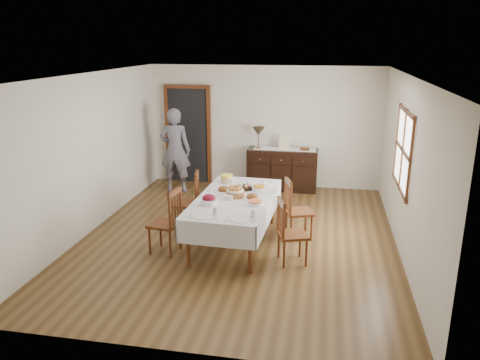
% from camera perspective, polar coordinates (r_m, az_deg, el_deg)
% --- Properties ---
extents(ground, '(6.00, 6.00, 0.00)m').
position_cam_1_polar(ground, '(7.71, -0.14, -6.99)').
color(ground, brown).
extents(room_shell, '(5.02, 6.02, 2.65)m').
position_cam_1_polar(room_shell, '(7.65, -0.63, 5.71)').
color(room_shell, silver).
rests_on(room_shell, ground).
extents(dining_table, '(1.23, 2.27, 0.76)m').
position_cam_1_polar(dining_table, '(7.26, -0.64, -2.80)').
color(dining_table, silver).
rests_on(dining_table, ground).
extents(chair_left_near, '(0.48, 0.48, 1.01)m').
position_cam_1_polar(chair_left_near, '(7.09, -8.83, -4.92)').
color(chair_left_near, '#562912').
rests_on(chair_left_near, ground).
extents(chair_left_far, '(0.48, 0.48, 0.99)m').
position_cam_1_polar(chair_left_far, '(7.94, -6.20, -2.48)').
color(chair_left_far, '#562912').
rests_on(chair_left_far, ground).
extents(chair_right_near, '(0.51, 0.51, 0.96)m').
position_cam_1_polar(chair_right_near, '(6.73, 6.05, -6.22)').
color(chair_right_near, '#562912').
rests_on(chair_right_near, ground).
extents(chair_right_far, '(0.52, 0.52, 0.99)m').
position_cam_1_polar(chair_right_far, '(7.58, 6.84, -3.47)').
color(chair_right_far, '#562912').
rests_on(chair_right_far, ground).
extents(sideboard, '(1.48, 0.54, 0.89)m').
position_cam_1_polar(sideboard, '(10.06, 5.16, 1.31)').
color(sideboard, black).
rests_on(sideboard, ground).
extents(person, '(0.61, 0.41, 1.90)m').
position_cam_1_polar(person, '(9.88, -7.93, 3.95)').
color(person, slate).
rests_on(person, ground).
extents(bread_basket, '(0.29, 0.29, 0.17)m').
position_cam_1_polar(bread_basket, '(7.24, -0.60, -1.46)').
color(bread_basket, '#935C2E').
rests_on(bread_basket, dining_table).
extents(egg_basket, '(0.27, 0.27, 0.10)m').
position_cam_1_polar(egg_basket, '(7.62, 0.54, -0.88)').
color(egg_basket, black).
rests_on(egg_basket, dining_table).
extents(ham_platter_a, '(0.31, 0.31, 0.11)m').
position_cam_1_polar(ham_platter_a, '(7.49, -1.98, -1.22)').
color(ham_platter_a, white).
rests_on(ham_platter_a, dining_table).
extents(ham_platter_b, '(0.30, 0.30, 0.11)m').
position_cam_1_polar(ham_platter_b, '(7.14, 1.54, -2.14)').
color(ham_platter_b, white).
rests_on(ham_platter_b, dining_table).
extents(beet_bowl, '(0.24, 0.24, 0.16)m').
position_cam_1_polar(beet_bowl, '(6.91, -3.80, -2.47)').
color(beet_bowl, white).
rests_on(beet_bowl, dining_table).
extents(carrot_bowl, '(0.24, 0.24, 0.09)m').
position_cam_1_polar(carrot_bowl, '(7.54, 2.35, -1.02)').
color(carrot_bowl, white).
rests_on(carrot_bowl, dining_table).
extents(pineapple_bowl, '(0.22, 0.22, 0.14)m').
position_cam_1_polar(pineapple_bowl, '(7.97, -1.60, 0.15)').
color(pineapple_bowl, tan).
rests_on(pineapple_bowl, dining_table).
extents(casserole_dish, '(0.21, 0.21, 0.07)m').
position_cam_1_polar(casserole_dish, '(6.89, 1.91, -2.80)').
color(casserole_dish, white).
rests_on(casserole_dish, dining_table).
extents(butter_dish, '(0.14, 0.10, 0.07)m').
position_cam_1_polar(butter_dish, '(7.12, -1.44, -2.12)').
color(butter_dish, white).
rests_on(butter_dish, dining_table).
extents(setting_left, '(0.42, 0.31, 0.10)m').
position_cam_1_polar(setting_left, '(6.49, -4.12, -4.20)').
color(setting_left, white).
rests_on(setting_left, dining_table).
extents(setting_right, '(0.42, 0.31, 0.10)m').
position_cam_1_polar(setting_right, '(6.36, 0.50, -4.60)').
color(setting_right, white).
rests_on(setting_right, dining_table).
extents(glass_far_a, '(0.06, 0.06, 0.09)m').
position_cam_1_polar(glass_far_a, '(7.90, -1.04, -0.13)').
color(glass_far_a, silver).
rests_on(glass_far_a, dining_table).
extents(glass_far_b, '(0.06, 0.06, 0.11)m').
position_cam_1_polar(glass_far_b, '(7.80, 2.86, -0.33)').
color(glass_far_b, silver).
rests_on(glass_far_b, dining_table).
extents(runner, '(1.30, 0.35, 0.01)m').
position_cam_1_polar(runner, '(9.96, 5.49, 3.80)').
color(runner, white).
rests_on(runner, sideboard).
extents(table_lamp, '(0.26, 0.26, 0.46)m').
position_cam_1_polar(table_lamp, '(9.91, 2.27, 5.87)').
color(table_lamp, brown).
rests_on(table_lamp, sideboard).
extents(picture_frame, '(0.22, 0.08, 0.28)m').
position_cam_1_polar(picture_frame, '(9.89, 5.41, 4.51)').
color(picture_frame, beige).
rests_on(picture_frame, sideboard).
extents(deco_bowl, '(0.20, 0.20, 0.06)m').
position_cam_1_polar(deco_bowl, '(9.89, 7.91, 3.77)').
color(deco_bowl, '#562912').
rests_on(deco_bowl, sideboard).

